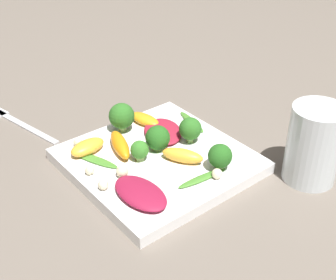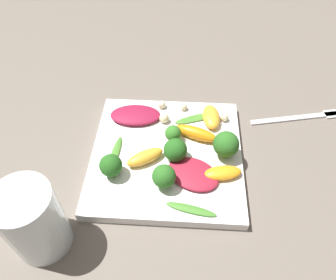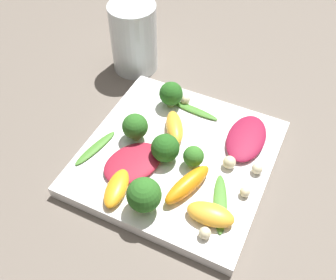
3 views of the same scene
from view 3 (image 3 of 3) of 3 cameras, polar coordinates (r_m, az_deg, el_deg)
name	(u,v)px [view 3 (image 3 of 3)]	position (r m, az deg, el deg)	size (l,w,h in m)	color
ground_plane	(177,161)	(0.56, 1.35, -3.13)	(2.40, 2.40, 0.00)	#6B6056
plate	(177,157)	(0.56, 1.36, -2.53)	(0.25, 0.25, 0.02)	white
drinking_glass	(134,38)	(0.69, -4.98, 14.55)	(0.08, 0.08, 0.12)	white
radicchio_leaf_0	(246,138)	(0.57, 11.29, 0.29)	(0.09, 0.06, 0.01)	maroon
radicchio_leaf_1	(133,163)	(0.53, -5.12, -3.29)	(0.10, 0.09, 0.01)	maroon
orange_segment_0	(187,184)	(0.50, 2.84, -6.45)	(0.08, 0.05, 0.02)	orange
orange_segment_1	(211,214)	(0.48, 6.19, -10.66)	(0.04, 0.06, 0.02)	#FCAD33
orange_segment_2	(117,188)	(0.51, -7.46, -6.94)	(0.06, 0.04, 0.02)	orange
orange_segment_3	(175,127)	(0.57, 0.96, 1.85)	(0.07, 0.05, 0.02)	#FCAD33
broccoli_floret_0	(165,148)	(0.53, -0.40, -1.21)	(0.04, 0.04, 0.04)	#7A9E51
broccoli_floret_1	(142,194)	(0.48, -3.73, -7.88)	(0.04, 0.04, 0.05)	#84AD5B
broccoli_floret_2	(171,94)	(0.60, 0.44, 6.70)	(0.04, 0.04, 0.04)	#84AD5B
broccoli_floret_3	(135,127)	(0.55, -4.87, 1.85)	(0.04, 0.04, 0.04)	#84AD5B
broccoli_floret_4	(193,157)	(0.52, 3.72, -2.45)	(0.03, 0.03, 0.03)	#7A9E51
arugula_sprig_0	(220,203)	(0.50, 7.59, -9.07)	(0.09, 0.05, 0.00)	#47842D
arugula_sprig_1	(95,148)	(0.56, -10.49, -1.13)	(0.08, 0.03, 0.00)	#47842D
arugula_sprig_2	(193,110)	(0.61, 3.66, 4.41)	(0.02, 0.08, 0.00)	#47842D
macadamia_nut_0	(205,233)	(0.47, 5.38, -13.30)	(0.01, 0.01, 0.01)	beige
macadamia_nut_1	(229,162)	(0.53, 8.88, -3.21)	(0.02, 0.02, 0.02)	beige
macadamia_nut_2	(185,99)	(0.61, 2.52, 5.92)	(0.02, 0.02, 0.02)	beige
macadamia_nut_3	(257,169)	(0.54, 12.82, -4.07)	(0.02, 0.02, 0.02)	beige
macadamia_nut_4	(245,192)	(0.51, 11.09, -7.41)	(0.01, 0.01, 0.01)	beige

